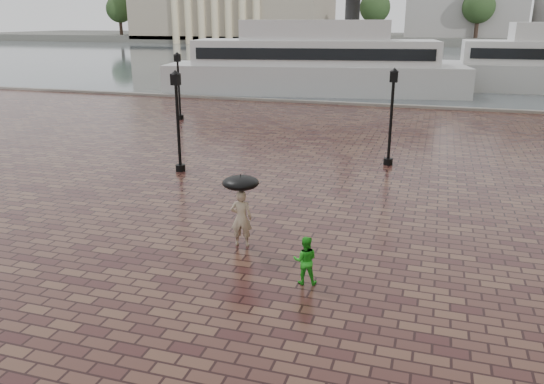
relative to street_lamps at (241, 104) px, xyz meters
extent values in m
plane|color=#331817|center=(5.00, -15.33, -2.33)|extent=(300.00, 300.00, 0.00)
plane|color=#424B50|center=(5.00, 76.67, -2.33)|extent=(240.00, 240.00, 0.00)
cube|color=slate|center=(5.00, 16.67, -2.33)|extent=(80.00, 0.60, 0.30)
cube|color=#4C4C47|center=(5.00, 144.67, -1.33)|extent=(300.00, 60.00, 2.00)
cube|color=gray|center=(-50.00, 129.67, 9.67)|extent=(55.00, 30.00, 22.00)
cube|color=gray|center=(15.00, 134.67, 6.67)|extent=(30.00, 22.00, 14.00)
cylinder|color=#2D2119|center=(-85.00, 122.67, 1.67)|extent=(1.00, 1.00, 8.00)
sphere|color=#1E3719|center=(-85.00, 122.67, 7.17)|extent=(8.00, 8.00, 8.00)
cylinder|color=#2D2119|center=(-59.29, 122.67, 1.67)|extent=(1.00, 1.00, 8.00)
sphere|color=#1E3719|center=(-59.29, 122.67, 7.17)|extent=(8.00, 8.00, 8.00)
cylinder|color=#2D2119|center=(-33.57, 122.67, 1.67)|extent=(1.00, 1.00, 8.00)
sphere|color=#1E3719|center=(-33.57, 122.67, 7.17)|extent=(8.00, 8.00, 8.00)
cylinder|color=#2D2119|center=(-7.86, 122.67, 1.67)|extent=(1.00, 1.00, 8.00)
sphere|color=#1E3719|center=(-7.86, 122.67, 7.17)|extent=(8.00, 8.00, 8.00)
cylinder|color=#2D2119|center=(17.86, 122.67, 1.67)|extent=(1.00, 1.00, 8.00)
sphere|color=#1E3719|center=(17.86, 122.67, 7.17)|extent=(8.00, 8.00, 8.00)
cylinder|color=black|center=(-1.00, -5.33, -2.18)|extent=(0.44, 0.44, 0.30)
cylinder|color=black|center=(-1.00, -5.33, -0.33)|extent=(0.14, 0.14, 4.00)
cube|color=black|center=(-1.00, -5.33, 1.82)|extent=(0.35, 0.35, 0.50)
sphere|color=beige|center=(-1.00, -5.33, 1.82)|extent=(0.28, 0.28, 0.28)
cylinder|color=black|center=(8.00, -1.33, -2.18)|extent=(0.44, 0.44, 0.30)
cylinder|color=black|center=(8.00, -1.33, -0.33)|extent=(0.14, 0.14, 4.00)
cube|color=black|center=(8.00, -1.33, 1.82)|extent=(0.35, 0.35, 0.50)
sphere|color=beige|center=(8.00, -1.33, 1.82)|extent=(0.28, 0.28, 0.28)
cylinder|color=black|center=(-7.00, 6.67, -2.18)|extent=(0.44, 0.44, 0.30)
cylinder|color=black|center=(-7.00, 6.67, -0.33)|extent=(0.14, 0.14, 4.00)
cube|color=black|center=(-7.00, 6.67, 1.82)|extent=(0.35, 0.35, 0.50)
sphere|color=beige|center=(-7.00, 6.67, 1.82)|extent=(0.28, 0.28, 0.28)
imported|color=tan|center=(4.62, -12.41, -1.43)|extent=(0.71, 0.53, 1.79)
imported|color=green|center=(7.07, -14.21, -1.67)|extent=(0.73, 0.62, 1.32)
cube|color=#B9B9B9|center=(-1.19, 22.71, -1.01)|extent=(28.15, 11.14, 2.63)
cube|color=silver|center=(-1.19, 22.71, 1.41)|extent=(22.59, 9.34, 2.19)
cube|color=silver|center=(-1.19, 22.71, 3.38)|extent=(13.83, 7.21, 1.76)
cylinder|color=black|center=(2.05, 23.27, 5.36)|extent=(1.32, 1.32, 2.63)
cube|color=black|center=(-0.70, 19.84, 1.41)|extent=(20.56, 3.63, 0.99)
cube|color=black|center=(-1.68, 25.58, 1.41)|extent=(20.56, 3.63, 0.99)
cylinder|color=black|center=(4.62, -12.41, -0.80)|extent=(0.02, 0.02, 0.95)
ellipsoid|color=black|center=(4.62, -12.41, -0.30)|extent=(1.10, 1.10, 0.39)
camera|label=1|loc=(9.97, -26.49, 4.33)|focal=35.00mm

